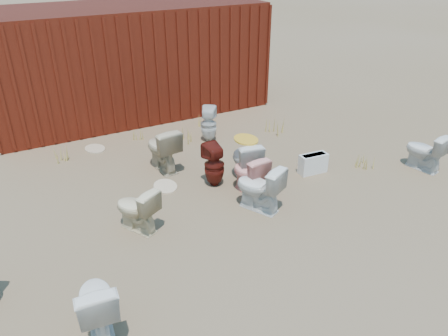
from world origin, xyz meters
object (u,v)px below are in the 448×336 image
shipping_container (129,60)px  toilet_front_e (425,151)px  toilet_front_pink (249,174)px  toilet_back_e (209,124)px  toilet_back_beige_left (136,209)px  toilet_back_yellowlid (245,160)px  toilet_front_a (96,305)px  loose_tank (313,164)px  toilet_front_c (259,188)px  toilet_back_beige_right (162,148)px  toilet_front_maroon (214,165)px

shipping_container → toilet_front_e: 6.53m
toilet_front_pink → toilet_back_e: toilet_back_e is taller
toilet_back_beige_left → toilet_back_yellowlid: 2.13m
toilet_front_a → loose_tank: size_ratio=1.46×
toilet_front_c → toilet_back_yellowlid: size_ratio=1.00×
toilet_front_pink → shipping_container: bearing=-88.9°
shipping_container → loose_tank: bearing=-68.6°
toilet_front_pink → toilet_back_beige_right: (-0.91, 1.43, 0.06)m
shipping_container → toilet_front_c: (0.32, -5.10, -0.83)m
toilet_front_a → loose_tank: 4.53m
toilet_front_e → toilet_back_beige_right: bearing=-39.1°
toilet_back_e → toilet_front_e: bearing=167.9°
toilet_back_beige_left → toilet_back_e: toilet_back_e is taller
toilet_front_a → toilet_front_e: toilet_front_a is taller
shipping_container → toilet_front_e: size_ratio=8.66×
toilet_front_a → toilet_back_beige_right: (1.91, 3.11, 0.04)m
toilet_back_beige_left → toilet_back_yellowlid: (2.06, 0.51, 0.04)m
toilet_back_yellowlid → loose_tank: bearing=175.2°
toilet_front_a → toilet_back_yellowlid: bearing=-140.0°
toilet_back_beige_right → loose_tank: toilet_back_beige_right is taller
toilet_back_beige_left → toilet_back_yellowlid: toilet_back_yellowlid is taller
toilet_front_pink → toilet_back_e: bearing=-103.7°
loose_tank → toilet_front_maroon: bearing=170.2°
toilet_back_beige_right → toilet_back_e: toilet_back_beige_right is taller
toilet_front_e → toilet_back_e: 4.04m
shipping_container → toilet_back_yellowlid: size_ratio=8.08×
toilet_front_pink → toilet_front_maroon: (-0.37, 0.49, 0.02)m
toilet_front_e → toilet_front_maroon: bearing=-30.3°
toilet_front_c → toilet_front_maroon: bearing=-102.6°
toilet_back_beige_right → toilet_back_e: (1.27, 0.73, -0.04)m
toilet_front_a → toilet_back_beige_right: toilet_back_beige_right is taller
toilet_front_c → loose_tank: 1.57m
toilet_front_pink → toilet_back_yellowlid: bearing=-117.4°
toilet_front_maroon → toilet_back_e: size_ratio=1.03×
toilet_back_beige_left → toilet_back_beige_right: (0.99, 1.55, 0.07)m
toilet_front_e → toilet_back_beige_left: toilet_front_e is taller
toilet_front_c → toilet_back_beige_right: toilet_back_beige_right is taller
toilet_front_pink → toilet_front_c: size_ratio=0.93×
toilet_front_a → toilet_front_c: toilet_front_c is taller
toilet_front_pink → toilet_front_maroon: bearing=-57.5°
toilet_front_e → toilet_back_e: toilet_back_e is taller
toilet_front_maroon → toilet_back_e: toilet_front_maroon is taller
toilet_front_c → loose_tank: toilet_front_c is taller
toilet_back_beige_right → toilet_back_beige_left: bearing=52.0°
toilet_front_c → toilet_back_yellowlid: (0.28, 0.87, 0.00)m
toilet_back_beige_left → toilet_front_a: bearing=30.1°
toilet_front_pink → toilet_back_beige_left: bearing=-0.6°
toilet_front_c → toilet_back_e: 2.68m
toilet_front_a → toilet_front_e: 6.06m
toilet_front_a → toilet_back_beige_left: bearing=-115.5°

